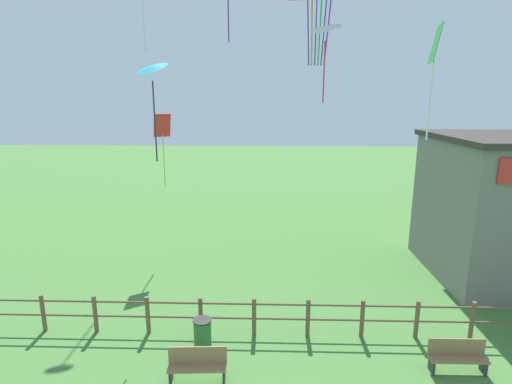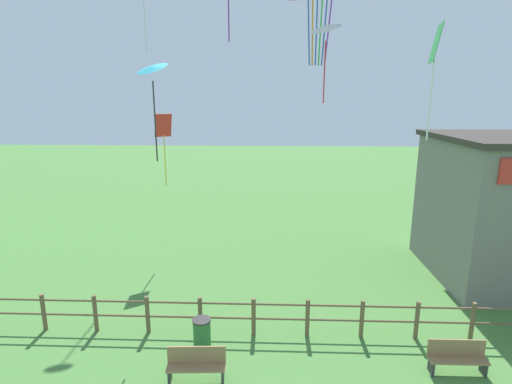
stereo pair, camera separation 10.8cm
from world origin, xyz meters
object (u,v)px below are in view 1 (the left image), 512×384
park_bench_by_building (457,355)px  kite_green_diamond (434,58)px  kite_white_delta (326,30)px  trash_bin (203,333)px  kite_cyan_delta (152,71)px  park_bench_near_fence (197,364)px  kite_red_diamond (163,135)px

park_bench_by_building → kite_green_diamond: 8.68m
kite_white_delta → trash_bin: bearing=-133.8°
park_bench_by_building → kite_cyan_delta: bearing=158.6°
trash_bin → kite_cyan_delta: size_ratio=0.27×
park_bench_near_fence → park_bench_by_building: 7.36m
park_bench_near_fence → kite_white_delta: (3.92, 5.74, 9.51)m
kite_white_delta → kite_cyan_delta: bearing=-166.1°
park_bench_by_building → kite_cyan_delta: 12.84m
kite_cyan_delta → park_bench_near_fence: bearing=-64.8°
kite_green_diamond → kite_cyan_delta: (-8.86, 1.13, -0.29)m
park_bench_near_fence → kite_green_diamond: (6.85, 3.14, 8.29)m
kite_cyan_delta → kite_green_diamond: bearing=-7.3°
park_bench_by_building → kite_green_diamond: bearing=100.9°
trash_bin → kite_red_diamond: bearing=111.0°
kite_green_diamond → kite_cyan_delta: kite_green_diamond is taller
trash_bin → kite_white_delta: (4.03, 4.21, 9.54)m
park_bench_by_building → kite_red_diamond: kite_red_diamond is taller
trash_bin → kite_green_diamond: kite_green_diamond is taller
park_bench_by_building → kite_white_delta: size_ratio=0.56×
kite_white_delta → kite_cyan_delta: 6.29m
kite_red_diamond → kite_white_delta: 8.96m
park_bench_near_fence → park_bench_by_building: (7.34, 0.61, 0.00)m
kite_green_diamond → kite_white_delta: 4.10m
kite_red_diamond → kite_cyan_delta: (1.13, -5.17, 2.57)m
park_bench_near_fence → trash_bin: size_ratio=1.76×
trash_bin → kite_red_diamond: (-3.03, 7.91, 5.46)m
park_bench_by_building → kite_red_diamond: 14.74m
park_bench_near_fence → trash_bin: bearing=94.1°
park_bench_near_fence → kite_red_diamond: bearing=108.4°
park_bench_near_fence → kite_white_delta: bearing=55.6°
kite_white_delta → kite_green_diamond: bearing=-41.6°
park_bench_near_fence → kite_cyan_delta: 9.29m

